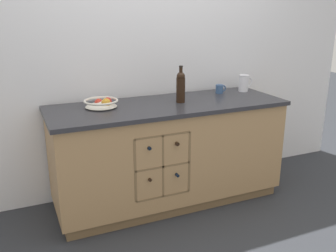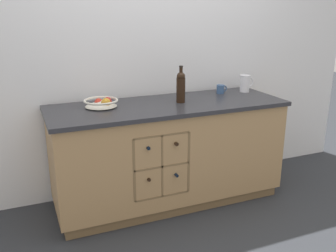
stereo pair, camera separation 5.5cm
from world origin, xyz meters
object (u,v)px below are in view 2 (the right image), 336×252
object	(u,v)px
fruit_bowl	(102,102)
white_pitcher	(245,83)
standing_wine_bottle	(181,86)
ceramic_mug	(221,89)

from	to	relation	value
fruit_bowl	white_pitcher	world-z (taller)	white_pitcher
fruit_bowl	standing_wine_bottle	distance (m)	0.67
standing_wine_bottle	ceramic_mug	bearing A→B (deg)	19.97
fruit_bowl	white_pitcher	xyz separation A→B (m)	(1.41, 0.06, 0.04)
ceramic_mug	standing_wine_bottle	bearing A→B (deg)	-160.03
white_pitcher	standing_wine_bottle	xyz separation A→B (m)	(-0.75, -0.16, 0.05)
white_pitcher	fruit_bowl	bearing A→B (deg)	-177.46
ceramic_mug	fruit_bowl	bearing A→B (deg)	-175.81
fruit_bowl	ceramic_mug	distance (m)	1.16
fruit_bowl	standing_wine_bottle	bearing A→B (deg)	-8.21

